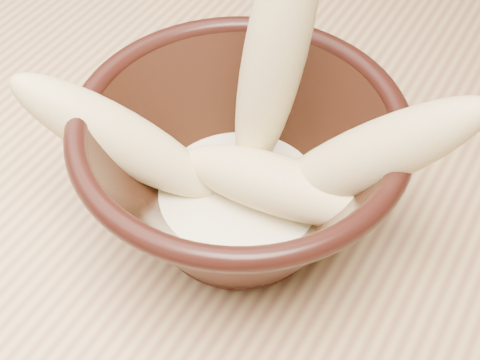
# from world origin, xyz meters

# --- Properties ---
(table) EXTENTS (1.20, 0.80, 0.75)m
(table) POSITION_xyz_m (0.00, 0.00, 0.67)
(table) COLOR #DAB778
(table) RESTS_ON ground
(bowl) EXTENTS (0.23, 0.23, 0.13)m
(bowl) POSITION_xyz_m (0.10, -0.13, 0.82)
(bowl) COLOR black
(bowl) RESTS_ON table
(milk_puddle) EXTENTS (0.13, 0.13, 0.02)m
(milk_puddle) POSITION_xyz_m (0.10, -0.13, 0.79)
(milk_puddle) COLOR #EFE9C0
(milk_puddle) RESTS_ON bowl
(banana_upright) EXTENTS (0.06, 0.10, 0.22)m
(banana_upright) POSITION_xyz_m (0.10, -0.09, 0.90)
(banana_upright) COLOR #CEBA79
(banana_upright) RESTS_ON bowl
(banana_left) EXTENTS (0.16, 0.10, 0.13)m
(banana_left) POSITION_xyz_m (0.02, -0.16, 0.84)
(banana_left) COLOR #CEBA79
(banana_left) RESTS_ON bowl
(banana_right) EXTENTS (0.16, 0.09, 0.16)m
(banana_right) POSITION_xyz_m (0.18, -0.11, 0.86)
(banana_right) COLOR #CEBA79
(banana_right) RESTS_ON bowl
(banana_across) EXTENTS (0.16, 0.06, 0.05)m
(banana_across) POSITION_xyz_m (0.13, -0.13, 0.82)
(banana_across) COLOR #CEBA79
(banana_across) RESTS_ON bowl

